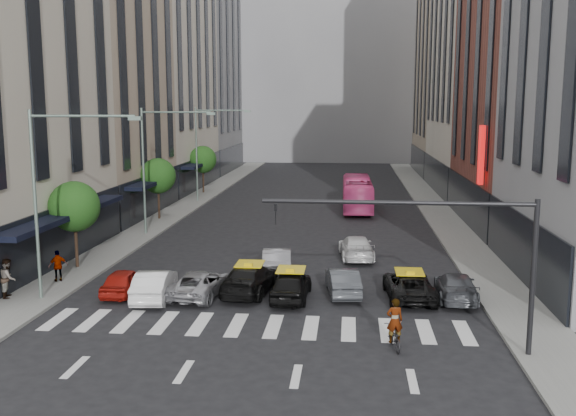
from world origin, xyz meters
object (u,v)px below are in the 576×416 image
(car_red, at_px, (124,281))
(car_white_front, at_px, (155,285))
(taxi_center, at_px, (291,285))
(streetlamp_far, at_px, (206,141))
(bus, at_px, (357,194))
(pedestrian_near, at_px, (8,278))
(streetlamp_near, at_px, (53,180))
(motorcycle, at_px, (394,338))
(taxi_left, at_px, (250,279))
(pedestrian_far, at_px, (58,266))
(streetlamp_mid, at_px, (156,154))

(car_red, distance_m, car_white_front, 1.91)
(taxi_center, bearing_deg, car_white_front, 7.33)
(car_white_front, bearing_deg, streetlamp_far, -87.64)
(car_white_front, height_order, bus, bus)
(pedestrian_near, bearing_deg, streetlamp_near, -109.15)
(streetlamp_near, relative_size, pedestrian_near, 4.72)
(motorcycle, bearing_deg, bus, -98.07)
(pedestrian_near, bearing_deg, bus, -50.38)
(car_white_front, bearing_deg, taxi_left, -167.31)
(car_white_front, xyz_separation_m, pedestrian_far, (-5.86, 2.11, 0.25))
(car_white_front, distance_m, taxi_left, 4.68)
(taxi_center, distance_m, pedestrian_far, 12.55)
(motorcycle, height_order, pedestrian_far, pedestrian_far)
(streetlamp_far, xyz_separation_m, pedestrian_far, (-1.43, -29.08, -4.92))
(streetlamp_near, bearing_deg, car_white_front, 10.36)
(taxi_center, relative_size, pedestrian_near, 2.26)
(streetlamp_mid, relative_size, pedestrian_far, 5.40)
(taxi_left, height_order, pedestrian_far, pedestrian_far)
(taxi_left, relative_size, pedestrian_near, 2.67)
(streetlamp_far, xyz_separation_m, bus, (14.46, -3.30, -4.42))
(car_white_front, bearing_deg, motorcycle, 148.64)
(car_red, relative_size, taxi_left, 0.75)
(streetlamp_mid, bearing_deg, taxi_left, -57.08)
(streetlamp_mid, distance_m, taxi_center, 19.01)
(bus, distance_m, motorcycle, 33.29)
(streetlamp_mid, distance_m, pedestrian_near, 16.92)
(car_white_front, xyz_separation_m, taxi_center, (6.60, 0.60, 0.01))
(streetlamp_mid, xyz_separation_m, pedestrian_near, (-2.56, -16.03, -4.80))
(car_white_front, height_order, taxi_center, taxi_center)
(motorcycle, bearing_deg, car_red, -35.01)
(bus, bearing_deg, taxi_left, 77.19)
(streetlamp_mid, relative_size, bus, 0.84)
(pedestrian_far, bearing_deg, car_red, 124.24)
(streetlamp_far, distance_m, car_red, 31.07)
(streetlamp_far, relative_size, taxi_left, 1.77)
(taxi_left, height_order, taxi_center, taxi_left)
(streetlamp_far, height_order, taxi_left, streetlamp_far)
(car_red, bearing_deg, pedestrian_near, 14.45)
(streetlamp_near, xyz_separation_m, bus, (14.46, 28.70, -4.42))
(car_white_front, height_order, pedestrian_far, pedestrian_far)
(streetlamp_near, bearing_deg, streetlamp_far, 90.00)
(streetlamp_near, xyz_separation_m, taxi_center, (11.03, 1.41, -5.17))
(streetlamp_far, xyz_separation_m, taxi_left, (8.88, -29.71, -5.16))
(streetlamp_mid, bearing_deg, bus, 41.29)
(pedestrian_far, bearing_deg, streetlamp_near, 79.63)
(taxi_left, height_order, motorcycle, taxi_left)
(streetlamp_near, height_order, motorcycle, streetlamp_near)
(taxi_center, bearing_deg, pedestrian_near, 8.18)
(taxi_left, bearing_deg, car_white_front, 25.53)
(motorcycle, xyz_separation_m, pedestrian_near, (-18.16, 4.52, 0.66))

